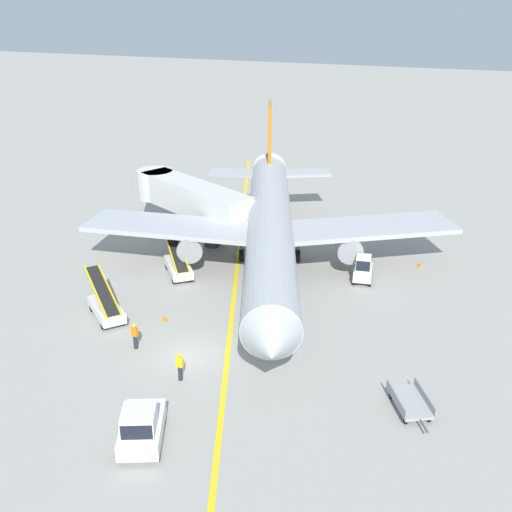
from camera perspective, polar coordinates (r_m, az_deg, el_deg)
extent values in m
plane|color=#9E9B93|center=(36.92, -5.84, -9.06)|extent=(300.00, 300.00, 0.00)
cube|color=yellow|center=(40.67, -2.24, -5.66)|extent=(26.46, 75.70, 0.01)
cylinder|color=#B2B5BA|center=(45.71, 1.29, 2.49)|extent=(12.93, 29.43, 3.30)
cone|color=#B2B5BA|center=(31.10, 1.42, -8.17)|extent=(3.84, 3.33, 3.23)
cone|color=#B2B5BA|center=(61.21, 1.23, 8.31)|extent=(3.88, 3.67, 3.14)
cube|color=#B2B5BA|center=(47.89, 10.28, 2.59)|extent=(13.40, 10.48, 0.36)
cylinder|color=gray|center=(47.09, 8.41, 1.05)|extent=(2.84, 3.65, 1.90)
cube|color=#B2B5BA|center=(47.79, -7.75, 2.71)|extent=(13.44, 5.97, 0.36)
cylinder|color=gray|center=(47.01, -5.88, 1.14)|extent=(2.84, 3.65, 1.90)
cube|color=orange|center=(58.02, 1.27, 11.18)|extent=(1.57, 3.87, 5.20)
cube|color=#B2B5BA|center=(58.60, 4.20, 7.57)|extent=(5.63, 4.33, 0.24)
cube|color=#B2B5BA|center=(58.57, -1.72, 7.61)|extent=(5.53, 3.16, 0.24)
cylinder|color=#4C4C51|center=(36.11, 1.34, -6.84)|extent=(0.20, 0.20, 3.12)
cylinder|color=black|center=(36.77, 1.32, -8.56)|extent=(0.51, 0.64, 0.56)
cylinder|color=#4C4C51|center=(48.32, 3.87, 1.22)|extent=(0.20, 0.20, 3.12)
cylinder|color=black|center=(48.74, 3.84, 0.04)|extent=(0.64, 1.02, 0.96)
cylinder|color=#4C4C51|center=(48.30, -1.35, 1.25)|extent=(0.20, 0.20, 3.12)
cylinder|color=black|center=(48.71, -1.34, 0.08)|extent=(0.64, 1.02, 0.96)
cube|color=black|center=(32.65, 1.40, -5.82)|extent=(2.98, 1.86, 0.60)
cube|color=silver|center=(52.24, -5.66, 5.25)|extent=(11.85, 7.84, 2.50)
cylinder|color=silver|center=(56.71, -9.17, 6.53)|extent=(3.20, 3.20, 2.50)
cylinder|color=#59595B|center=(51.69, -4.35, 2.25)|extent=(0.56, 0.56, 2.35)
cube|color=#333338|center=(52.03, -4.31, 1.30)|extent=(1.80, 1.40, 0.50)
cube|color=silver|center=(30.74, -10.36, -15.29)|extent=(3.11, 4.05, 0.80)
cube|color=silver|center=(29.67, -10.66, -14.61)|extent=(2.02, 2.07, 1.10)
cube|color=black|center=(29.07, -10.87, -15.54)|extent=(1.35, 0.61, 0.77)
cylinder|color=black|center=(29.93, -9.03, -17.42)|extent=(0.43, 0.64, 0.60)
cylinder|color=black|center=(30.17, -12.22, -17.32)|extent=(0.43, 0.64, 0.60)
cylinder|color=black|center=(31.87, -8.52, -14.47)|extent=(0.43, 0.64, 0.60)
cylinder|color=black|center=(32.09, -11.48, -14.41)|extent=(0.43, 0.64, 0.60)
cube|color=silver|center=(46.05, 9.76, -1.47)|extent=(1.59, 2.55, 0.70)
cube|color=silver|center=(45.30, 9.80, -0.66)|extent=(1.17, 1.20, 1.10)
cube|color=black|center=(44.83, 9.75, -0.92)|extent=(0.98, 0.20, 0.77)
cylinder|color=black|center=(45.42, 10.35, -2.37)|extent=(0.29, 0.62, 0.60)
cylinder|color=black|center=(45.46, 8.96, -2.25)|extent=(0.29, 0.62, 0.60)
cylinder|color=black|center=(46.94, 10.47, -1.50)|extent=(0.29, 0.62, 0.60)
cylinder|color=black|center=(46.98, 9.12, -1.38)|extent=(0.29, 0.62, 0.60)
cube|color=silver|center=(41.53, -13.50, -4.76)|extent=(3.84, 3.64, 0.60)
cylinder|color=black|center=(42.70, -14.77, -4.54)|extent=(0.59, 0.56, 0.60)
cylinder|color=black|center=(42.95, -13.13, -4.19)|extent=(0.59, 0.56, 0.60)
cylinder|color=black|center=(40.40, -13.81, -6.11)|extent=(0.59, 0.56, 0.60)
cylinder|color=black|center=(40.67, -12.08, -5.73)|extent=(0.59, 0.56, 0.60)
cube|color=black|center=(41.63, -13.84, -3.25)|extent=(4.33, 3.99, 1.76)
cube|color=yellow|center=(41.49, -14.46, -3.22)|extent=(3.81, 3.39, 1.84)
cube|color=yellow|center=(41.67, -13.27, -2.98)|extent=(3.81, 3.39, 1.84)
cube|color=silver|center=(46.67, -7.09, -1.03)|extent=(3.52, 3.92, 0.60)
cylinder|color=black|center=(47.89, -8.14, -0.82)|extent=(0.54, 0.61, 0.60)
cylinder|color=black|center=(48.09, -6.64, -0.64)|extent=(0.54, 0.61, 0.60)
cylinder|color=black|center=(45.50, -7.53, -2.13)|extent=(0.54, 0.61, 0.60)
cylinder|color=black|center=(45.71, -5.96, -1.92)|extent=(0.54, 0.61, 0.60)
cube|color=black|center=(46.83, -7.29, 0.32)|extent=(3.78, 4.49, 1.76)
cube|color=yellow|center=(46.71, -7.84, 0.39)|extent=(3.15, 4.00, 1.84)
cube|color=yellow|center=(46.86, -6.76, 0.53)|extent=(3.15, 4.00, 1.84)
cube|color=#A5A5A8|center=(33.27, 13.89, -12.84)|extent=(2.63, 3.18, 0.16)
cube|color=#4C4C51|center=(31.93, 15.08, -14.76)|extent=(0.49, 0.83, 0.08)
cylinder|color=#4C4C51|center=(31.61, 15.38, -15.25)|extent=(0.12, 0.12, 0.05)
cube|color=gray|center=(33.38, 15.16, -12.32)|extent=(1.35, 2.51, 0.50)
cube|color=gray|center=(32.88, 12.68, -12.65)|extent=(1.35, 2.51, 0.50)
cylinder|color=black|center=(32.86, 15.50, -14.11)|extent=(0.27, 0.37, 0.36)
cylinder|color=black|center=(32.45, 13.49, -14.41)|extent=(0.27, 0.37, 0.36)
cylinder|color=black|center=(34.40, 14.18, -12.06)|extent=(0.27, 0.37, 0.36)
cylinder|color=black|center=(34.01, 12.25, -12.31)|extent=(0.27, 0.37, 0.36)
cylinder|color=#26262D|center=(34.72, -6.93, -10.59)|extent=(0.24, 0.24, 0.85)
cube|color=yellow|center=(34.33, -6.99, -9.61)|extent=(0.36, 0.22, 0.56)
sphere|color=tan|center=(34.12, -7.02, -9.06)|extent=(0.20, 0.20, 0.20)
sphere|color=yellow|center=(34.09, -7.03, -8.97)|extent=(0.24, 0.24, 0.24)
cylinder|color=#26262D|center=(37.89, -10.96, -7.73)|extent=(0.24, 0.24, 0.85)
cube|color=orange|center=(37.53, -11.04, -6.81)|extent=(0.36, 0.22, 0.56)
sphere|color=beige|center=(37.34, -11.09, -6.29)|extent=(0.20, 0.20, 0.20)
sphere|color=yellow|center=(37.31, -11.09, -6.21)|extent=(0.24, 0.24, 0.24)
cone|color=orange|center=(40.63, -8.33, -5.59)|extent=(0.36, 0.36, 0.44)
cone|color=orange|center=(49.40, 14.75, -0.72)|extent=(0.36, 0.36, 0.44)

